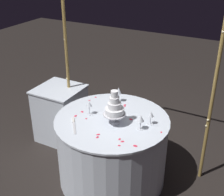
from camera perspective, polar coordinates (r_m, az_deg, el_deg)
name	(u,v)px	position (r m, az deg, el deg)	size (l,w,h in m)	color
ground_plane	(112,176)	(3.50, 0.00, -14.42)	(12.00, 12.00, 0.00)	black
decorative_arch	(134,29)	(3.15, 4.10, 12.72)	(1.77, 0.06, 2.47)	olive
main_table	(112,149)	(3.27, 0.00, -9.52)	(1.16, 1.16, 0.74)	silver
side_table	(61,113)	(3.99, -9.55, -2.86)	(0.55, 0.55, 0.72)	silver
tiered_cake	(114,108)	(2.91, 0.45, -1.87)	(0.22, 0.22, 0.35)	silver
wine_glass_0	(89,105)	(3.10, -4.29, -1.28)	(0.06, 0.06, 0.15)	silver
wine_glass_1	(141,119)	(2.85, 5.37, -3.90)	(0.07, 0.07, 0.15)	silver
wine_glass_2	(151,115)	(2.95, 7.27, -3.15)	(0.06, 0.06, 0.14)	silver
wine_glass_3	(119,91)	(3.34, 1.23, 1.29)	(0.06, 0.06, 0.17)	silver
cake_knife	(74,125)	(2.99, -7.14, -4.95)	(0.20, 0.25, 0.01)	silver
rose_petal_0	(125,106)	(3.29, 2.49, -1.58)	(0.02, 0.02, 0.00)	#E02D47
rose_petal_1	(86,119)	(3.08, -4.84, -3.86)	(0.02, 0.02, 0.00)	#E02D47
rose_petal_2	(96,97)	(3.49, -3.08, 0.16)	(0.03, 0.02, 0.00)	#E02D47
rose_petal_3	(89,100)	(3.42, -4.25, -0.46)	(0.02, 0.02, 0.00)	#E02D47
rose_petal_4	(82,112)	(3.20, -5.60, -2.58)	(0.04, 0.03, 0.00)	#E02D47
rose_petal_5	(113,106)	(3.29, 0.11, -1.55)	(0.03, 0.02, 0.00)	#E02D47
rose_petal_6	(88,106)	(3.31, -4.45, -1.43)	(0.02, 0.02, 0.00)	#E02D47
rose_petal_7	(98,134)	(2.83, -2.58, -6.82)	(0.03, 0.02, 0.00)	#E02D47
rose_petal_8	(119,145)	(2.68, 1.34, -8.86)	(0.03, 0.02, 0.00)	#E02D47
rose_petal_9	(97,137)	(2.79, -2.75, -7.34)	(0.03, 0.02, 0.00)	#E02D47
rose_petal_10	(114,114)	(3.14, 0.40, -3.05)	(0.03, 0.02, 0.00)	#E02D47
rose_petal_11	(109,115)	(3.12, -0.55, -3.24)	(0.03, 0.02, 0.00)	#E02D47
rose_petal_12	(111,109)	(3.23, -0.20, -2.11)	(0.02, 0.02, 0.00)	#E02D47
rose_petal_13	(122,141)	(2.73, 1.97, -8.12)	(0.03, 0.02, 0.00)	#E02D47
rose_petal_14	(114,104)	(3.34, 0.34, -1.11)	(0.02, 0.02, 0.00)	#E02D47
rose_petal_15	(125,105)	(3.32, 2.41, -1.32)	(0.03, 0.02, 0.00)	#E02D47
rose_petal_16	(131,119)	(3.06, 3.55, -3.99)	(0.04, 0.03, 0.00)	#E02D47
rose_petal_17	(120,139)	(2.76, 1.42, -7.70)	(0.03, 0.02, 0.00)	#E02D47
rose_petal_18	(111,114)	(3.14, -0.10, -3.02)	(0.04, 0.03, 0.00)	#E02D47
rose_petal_19	(135,146)	(2.69, 4.37, -8.92)	(0.04, 0.03, 0.00)	#E02D47
rose_petal_20	(161,132)	(2.89, 9.22, -6.30)	(0.02, 0.02, 0.00)	#E02D47
rose_petal_21	(75,116)	(3.13, -6.84, -3.35)	(0.04, 0.03, 0.00)	#E02D47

